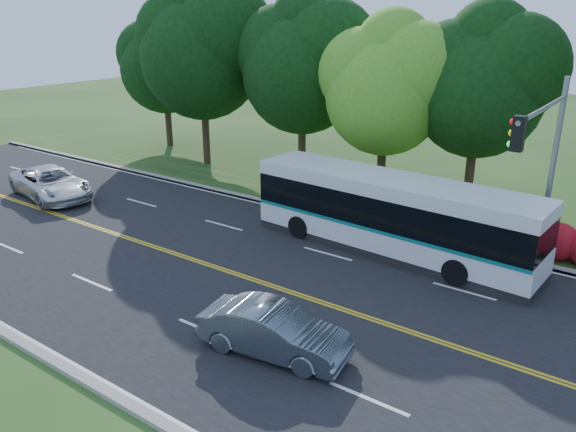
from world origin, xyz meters
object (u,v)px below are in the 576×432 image
Objects in this scene: sedan at (274,331)px; suv at (51,183)px; traffic_signal at (544,154)px; transit_bus at (391,216)px.

suv reaches higher than sedan.
transit_bus is at bearing -177.43° from traffic_signal.
traffic_signal is 10.57m from sedan.
traffic_signal is 1.26× the size of suv.
traffic_signal is at bearing 6.43° from transit_bus.
sedan is at bearing -82.55° from transit_bus.
transit_bus is at bearing -67.06° from suv.
sedan is at bearing -118.00° from traffic_signal.
traffic_signal reaches higher than suv.
traffic_signal is at bearing -36.79° from sedan.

